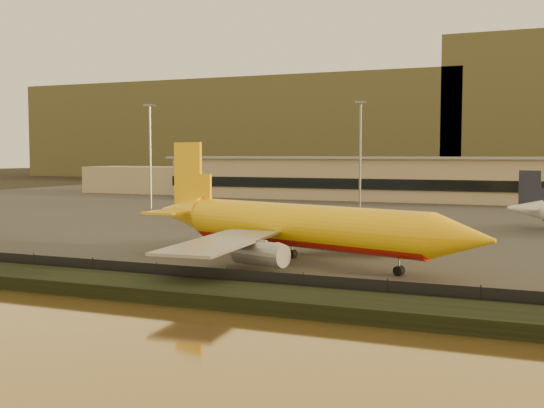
{
  "coord_description": "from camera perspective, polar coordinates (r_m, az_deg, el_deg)",
  "views": [
    {
      "loc": [
        31.57,
        -72.31,
        13.65
      ],
      "look_at": [
        -3.59,
        12.0,
        6.91
      ],
      "focal_mm": 45.0,
      "sensor_mm": 36.0,
      "label": 1
    }
  ],
  "objects": [
    {
      "name": "gse_vehicle_white",
      "position": [
        123.94,
        -3.3,
        -1.66
      ],
      "size": [
        3.58,
        1.89,
        1.55
      ],
      "primitive_type": "cube",
      "rotation": [
        0.0,
        0.0,
        0.1
      ],
      "color": "silver",
      "rests_on": "tarmac"
    },
    {
      "name": "dhl_cargo_jet",
      "position": [
        84.21,
        2.19,
        -1.89
      ],
      "size": [
        49.39,
        47.12,
        15.07
      ],
      "rotation": [
        0.0,
        0.0,
        -0.31
      ],
      "color": "yellow",
      "rests_on": "tarmac"
    },
    {
      "name": "perimeter_fence",
      "position": [
        68.32,
        -5.33,
        -6.22
      ],
      "size": [
        300.0,
        0.05,
        2.2
      ],
      "primitive_type": "cube",
      "color": "black",
      "rests_on": "tarmac"
    },
    {
      "name": "gse_vehicle_yellow",
      "position": [
        100.55,
        10.77,
        -3.01
      ],
      "size": [
        4.5,
        3.24,
        1.85
      ],
      "primitive_type": "cube",
      "rotation": [
        0.0,
        0.0,
        0.38
      ],
      "color": "yellow",
      "rests_on": "tarmac"
    },
    {
      "name": "embankment",
      "position": [
        64.99,
        -6.99,
        -7.31
      ],
      "size": [
        320.0,
        7.0,
        1.4
      ],
      "primitive_type": "cube",
      "color": "black",
      "rests_on": "ground"
    },
    {
      "name": "distant_hills",
      "position": [
        416.0,
        15.49,
        6.51
      ],
      "size": [
        470.0,
        160.0,
        70.0
      ],
      "color": "brown",
      "rests_on": "ground"
    },
    {
      "name": "tarmac",
      "position": [
        170.81,
        11.91,
        -0.42
      ],
      "size": [
        320.0,
        220.0,
        0.2
      ],
      "primitive_type": "cube",
      "color": "#2D2D2D",
      "rests_on": "ground"
    },
    {
      "name": "apron_light_masts",
      "position": [
        148.26,
        16.27,
        4.84
      ],
      "size": [
        152.2,
        12.2,
        25.4
      ],
      "color": "slate",
      "rests_on": "tarmac"
    },
    {
      "name": "ground",
      "position": [
        80.08,
        -0.94,
        -5.6
      ],
      "size": [
        900.0,
        900.0,
        0.0
      ],
      "primitive_type": "plane",
      "color": "black",
      "rests_on": "ground"
    },
    {
      "name": "terminal_building",
      "position": [
        203.3,
        9.52,
        2.07
      ],
      "size": [
        202.0,
        25.0,
        12.6
      ],
      "color": "tan",
      "rests_on": "tarmac"
    }
  ]
}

